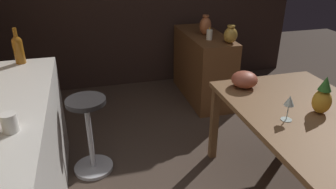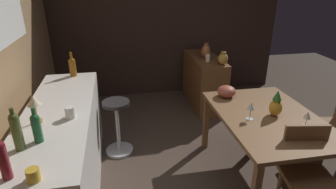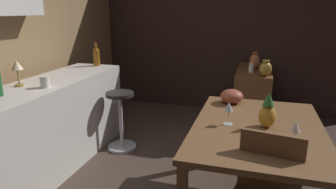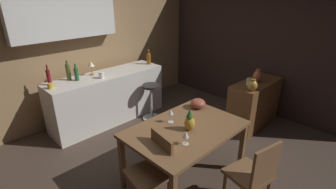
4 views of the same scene
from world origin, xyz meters
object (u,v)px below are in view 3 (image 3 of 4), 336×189
at_px(wine_glass_right, 295,128).
at_px(pineapple_centerpiece, 267,112).
at_px(sideboard_cabinet, 252,98).
at_px(pillar_candle_tall, 251,68).
at_px(vase_brass, 265,69).
at_px(bar_stool, 121,119).
at_px(dining_table, 257,135).
at_px(fruit_bowl, 232,96).
at_px(wine_glass_left, 229,108).
at_px(vase_copper, 255,61).
at_px(cup_white, 45,82).
at_px(counter_lamp, 17,68).
at_px(wine_bottle_amber, 96,56).

xyz_separation_m(wine_glass_right, pineapple_centerpiece, (0.25, 0.17, 0.00)).
height_order(sideboard_cabinet, pillar_candle_tall, pillar_candle_tall).
bearing_deg(vase_brass, bar_stool, 114.59).
distance_m(dining_table, fruit_bowl, 0.60).
xyz_separation_m(wine_glass_left, wine_glass_right, (-0.22, -0.45, -0.02)).
height_order(pillar_candle_tall, vase_copper, vase_copper).
bearing_deg(cup_white, vase_copper, -44.17).
distance_m(bar_stool, counter_lamp, 1.23).
height_order(wine_glass_left, fruit_bowl, wine_glass_left).
distance_m(fruit_bowl, wine_bottle_amber, 1.85).
bearing_deg(vase_copper, wine_glass_left, 175.39).
bearing_deg(cup_white, dining_table, -90.10).
bearing_deg(wine_bottle_amber, sideboard_cabinet, -68.19).
bearing_deg(dining_table, vase_brass, -2.45).
height_order(dining_table, wine_bottle_amber, wine_bottle_amber).
bearing_deg(counter_lamp, wine_glass_left, -90.18).
xyz_separation_m(dining_table, bar_stool, (0.75, 1.50, -0.30)).
bearing_deg(pineapple_centerpiece, cup_white, 89.82).
bearing_deg(counter_lamp, wine_glass_right, -95.57).
height_order(wine_glass_left, counter_lamp, counter_lamp).
bearing_deg(dining_table, vase_copper, 2.11).
xyz_separation_m(cup_white, vase_copper, (1.87, -1.81, -0.02)).
relative_size(sideboard_cabinet, counter_lamp, 4.56).
relative_size(wine_glass_left, cup_white, 1.49).
distance_m(pineapple_centerpiece, pillar_candle_tall, 1.66).
relative_size(wine_bottle_amber, counter_lamp, 1.22).
bearing_deg(vase_copper, wine_glass_right, -172.15).
bearing_deg(bar_stool, vase_copper, -51.94).
relative_size(sideboard_cabinet, bar_stool, 1.61).
bearing_deg(pillar_candle_tall, wine_glass_left, 175.95).
bearing_deg(pillar_candle_tall, wine_glass_right, -170.26).
relative_size(cup_white, vase_copper, 0.51).
distance_m(dining_table, counter_lamp, 2.18).
height_order(wine_glass_left, wine_bottle_amber, wine_bottle_amber).
distance_m(pineapple_centerpiece, counter_lamp, 2.21).
bearing_deg(pineapple_centerpiece, wine_glass_right, -146.88).
bearing_deg(counter_lamp, pillar_candle_tall, -50.56).
relative_size(dining_table, sideboard_cabinet, 1.27).
bearing_deg(sideboard_cabinet, pineapple_centerpiece, -176.26).
bearing_deg(dining_table, pillar_candle_tall, 3.57).
height_order(bar_stool, vase_brass, vase_brass).
xyz_separation_m(wine_glass_left, pineapple_centerpiece, (0.03, -0.28, -0.02)).
distance_m(wine_glass_right, vase_brass, 1.73).
bearing_deg(cup_white, fruit_bowl, -72.28).
relative_size(bar_stool, counter_lamp, 2.83).
xyz_separation_m(pineapple_centerpiece, wine_bottle_amber, (1.13, 2.04, 0.17)).
xyz_separation_m(pineapple_centerpiece, cup_white, (0.01, 1.94, 0.10)).
bearing_deg(sideboard_cabinet, wine_glass_left, 175.35).
distance_m(bar_stool, vase_copper, 1.91).
height_order(wine_glass_right, counter_lamp, counter_lamp).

